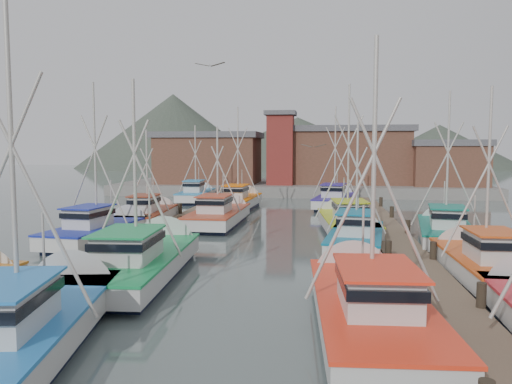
# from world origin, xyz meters

# --- Properties ---
(ground) EXTENTS (260.00, 260.00, 0.00)m
(ground) POSITION_xyz_m (0.00, 0.00, 0.00)
(ground) COLOR #4E5D5B
(ground) RESTS_ON ground
(dock_left) EXTENTS (2.30, 46.00, 1.50)m
(dock_left) POSITION_xyz_m (-7.00, 4.04, 0.21)
(dock_left) COLOR brown
(dock_left) RESTS_ON ground
(dock_right) EXTENTS (2.30, 46.00, 1.50)m
(dock_right) POSITION_xyz_m (7.00, 4.04, 0.21)
(dock_right) COLOR brown
(dock_right) RESTS_ON ground
(quay) EXTENTS (44.00, 16.00, 1.20)m
(quay) POSITION_xyz_m (0.00, 37.00, 0.60)
(quay) COLOR gray
(quay) RESTS_ON ground
(shed_left) EXTENTS (12.72, 8.48, 6.20)m
(shed_left) POSITION_xyz_m (-11.00, 35.00, 4.34)
(shed_left) COLOR brown
(shed_left) RESTS_ON quay
(shed_center) EXTENTS (14.84, 9.54, 6.90)m
(shed_center) POSITION_xyz_m (6.00, 37.00, 4.69)
(shed_center) COLOR brown
(shed_center) RESTS_ON quay
(shed_right) EXTENTS (8.48, 6.36, 5.20)m
(shed_right) POSITION_xyz_m (17.00, 34.00, 3.84)
(shed_right) COLOR brown
(shed_right) RESTS_ON quay
(lookout_tower) EXTENTS (3.60, 3.60, 8.50)m
(lookout_tower) POSITION_xyz_m (-2.00, 33.00, 5.55)
(lookout_tower) COLOR maroon
(lookout_tower) RESTS_ON quay
(distant_hills) EXTENTS (175.00, 140.00, 42.00)m
(distant_hills) POSITION_xyz_m (-12.76, 122.59, 0.00)
(distant_hills) COLOR #4A5446
(distant_hills) RESTS_ON ground
(boat_0) EXTENTS (4.72, 10.21, 10.08)m
(boat_0) POSITION_xyz_m (-4.90, -12.93, 0.68)
(boat_0) COLOR black
(boat_0) RESTS_ON ground
(boat_1) EXTENTS (3.86, 10.11, 9.47)m
(boat_1) POSITION_xyz_m (4.36, -10.04, 0.68)
(boat_1) COLOR black
(boat_1) RESTS_ON ground
(boat_4) EXTENTS (3.90, 10.59, 9.18)m
(boat_4) POSITION_xyz_m (-4.61, -5.19, 0.68)
(boat_4) COLOR black
(boat_4) RESTS_ON ground
(boat_5) EXTENTS (3.62, 8.70, 7.48)m
(boat_5) POSITION_xyz_m (4.80, 1.53, 0.68)
(boat_5) COLOR black
(boat_5) RESTS_ON ground
(boat_6) EXTENTS (3.98, 9.12, 9.85)m
(boat_6) POSITION_xyz_m (-9.68, 2.01, 0.69)
(boat_6) COLOR black
(boat_6) RESTS_ON ground
(boat_7) EXTENTS (3.46, 8.34, 8.55)m
(boat_7) POSITION_xyz_m (9.48, -3.79, 0.68)
(boat_7) COLOR black
(boat_7) RESTS_ON ground
(boat_8) EXTENTS (3.27, 9.80, 7.80)m
(boat_8) POSITION_xyz_m (-4.30, 9.49, 0.68)
(boat_8) COLOR black
(boat_8) RESTS_ON ground
(boat_9) EXTENTS (4.07, 9.62, 10.23)m
(boat_9) POSITION_xyz_m (4.46, 7.13, 0.69)
(boat_9) COLOR black
(boat_9) RESTS_ON ground
(boat_10) EXTENTS (3.19, 8.56, 7.41)m
(boat_10) POSITION_xyz_m (-9.25, 8.75, 0.68)
(boat_10) COLOR black
(boat_10) RESTS_ON ground
(boat_11) EXTENTS (4.02, 9.12, 9.37)m
(boat_11) POSITION_xyz_m (9.99, 4.51, 0.68)
(boat_11) COLOR black
(boat_11) RESTS_ON ground
(boat_12) EXTENTS (3.93, 9.20, 9.87)m
(boat_12) POSITION_xyz_m (-4.50, 19.07, 0.68)
(boat_12) COLOR black
(boat_12) RESTS_ON ground
(boat_13) EXTENTS (4.26, 9.80, 10.06)m
(boat_13) POSITION_xyz_m (4.15, 21.42, 0.69)
(boat_13) COLOR black
(boat_13) RESTS_ON ground
(boat_14) EXTENTS (3.47, 8.61, 8.43)m
(boat_14) POSITION_xyz_m (-9.87, 24.53, 0.68)
(boat_14) COLOR black
(boat_14) RESTS_ON ground
(gull_near) EXTENTS (1.55, 0.64, 0.24)m
(gull_near) POSITION_xyz_m (-2.71, -0.41, 9.60)
(gull_near) COLOR slate
(gull_near) RESTS_ON ground
(gull_far) EXTENTS (1.51, 0.66, 0.24)m
(gull_far) POSITION_xyz_m (2.40, 4.55, 5.57)
(gull_far) COLOR slate
(gull_far) RESTS_ON ground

